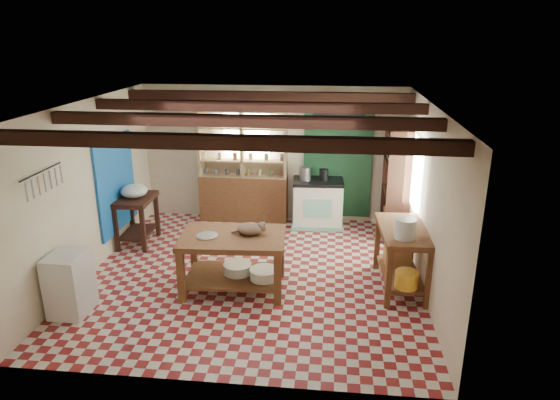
# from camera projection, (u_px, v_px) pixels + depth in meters

# --- Properties ---
(floor) EXTENTS (5.00, 5.00, 0.02)m
(floor) POSITION_uv_depth(u_px,v_px,m) (253.00, 275.00, 7.67)
(floor) COLOR maroon
(floor) RESTS_ON ground
(ceiling) EXTENTS (5.00, 5.00, 0.02)m
(ceiling) POSITION_uv_depth(u_px,v_px,m) (250.00, 104.00, 6.83)
(ceiling) COLOR #4E4E53
(ceiling) RESTS_ON wall_back
(wall_back) EXTENTS (5.00, 0.04, 2.60)m
(wall_back) POSITION_uv_depth(u_px,v_px,m) (273.00, 154.00, 9.60)
(wall_back) COLOR beige
(wall_back) RESTS_ON floor
(wall_front) EXTENTS (5.00, 0.04, 2.60)m
(wall_front) POSITION_uv_depth(u_px,v_px,m) (211.00, 273.00, 4.90)
(wall_front) COLOR beige
(wall_front) RESTS_ON floor
(wall_left) EXTENTS (0.04, 5.00, 2.60)m
(wall_left) POSITION_uv_depth(u_px,v_px,m) (88.00, 189.00, 7.51)
(wall_left) COLOR beige
(wall_left) RESTS_ON floor
(wall_right) EXTENTS (0.04, 5.00, 2.60)m
(wall_right) POSITION_uv_depth(u_px,v_px,m) (428.00, 200.00, 6.99)
(wall_right) COLOR beige
(wall_right) RESTS_ON floor
(ceiling_beams) EXTENTS (5.00, 3.80, 0.15)m
(ceiling_beams) POSITION_uv_depth(u_px,v_px,m) (250.00, 113.00, 6.87)
(ceiling_beams) COLOR #361A12
(ceiling_beams) RESTS_ON ceiling
(blue_wall_patch) EXTENTS (0.04, 1.40, 1.60)m
(blue_wall_patch) POSITION_uv_depth(u_px,v_px,m) (116.00, 184.00, 8.41)
(blue_wall_patch) COLOR #185FB5
(blue_wall_patch) RESTS_ON wall_left
(green_wall_patch) EXTENTS (1.30, 0.04, 2.30)m
(green_wall_patch) POSITION_uv_depth(u_px,v_px,m) (338.00, 159.00, 9.46)
(green_wall_patch) COLOR #1B4528
(green_wall_patch) RESTS_ON wall_back
(window_back) EXTENTS (0.90, 0.02, 0.80)m
(window_back) POSITION_uv_depth(u_px,v_px,m) (247.00, 133.00, 9.51)
(window_back) COLOR silver
(window_back) RESTS_ON wall_back
(window_right) EXTENTS (0.02, 1.30, 1.20)m
(window_right) POSITION_uv_depth(u_px,v_px,m) (416.00, 174.00, 7.90)
(window_right) COLOR silver
(window_right) RESTS_ON wall_right
(utensil_rail) EXTENTS (0.06, 0.90, 0.28)m
(utensil_rail) POSITION_uv_depth(u_px,v_px,m) (43.00, 181.00, 6.22)
(utensil_rail) COLOR black
(utensil_rail) RESTS_ON wall_left
(pot_rack) EXTENTS (0.86, 0.12, 0.36)m
(pot_rack) POSITION_uv_depth(u_px,v_px,m) (340.00, 113.00, 8.77)
(pot_rack) COLOR black
(pot_rack) RESTS_ON ceiling
(shelving_unit) EXTENTS (1.70, 0.34, 2.20)m
(shelving_unit) POSITION_uv_depth(u_px,v_px,m) (243.00, 166.00, 9.54)
(shelving_unit) COLOR tan
(shelving_unit) RESTS_ON floor
(tall_rack) EXTENTS (0.40, 0.86, 2.00)m
(tall_rack) POSITION_uv_depth(u_px,v_px,m) (396.00, 183.00, 8.81)
(tall_rack) COLOR #361A12
(tall_rack) RESTS_ON floor
(work_table) EXTENTS (1.51, 1.05, 0.83)m
(work_table) POSITION_uv_depth(u_px,v_px,m) (233.00, 262.00, 7.14)
(work_table) COLOR brown
(work_table) RESTS_ON floor
(stove) EXTENTS (0.96, 0.67, 0.91)m
(stove) POSITION_uv_depth(u_px,v_px,m) (318.00, 203.00, 9.45)
(stove) COLOR #EFE5CF
(stove) RESTS_ON floor
(prep_table) EXTENTS (0.60, 0.86, 0.85)m
(prep_table) POSITION_uv_depth(u_px,v_px,m) (137.00, 220.00, 8.67)
(prep_table) COLOR #361A12
(prep_table) RESTS_ON floor
(white_cabinet) EXTENTS (0.47, 0.56, 0.83)m
(white_cabinet) POSITION_uv_depth(u_px,v_px,m) (70.00, 284.00, 6.53)
(white_cabinet) COLOR silver
(white_cabinet) RESTS_ON floor
(right_counter) EXTENTS (0.71, 1.32, 0.92)m
(right_counter) POSITION_uv_depth(u_px,v_px,m) (401.00, 258.00, 7.15)
(right_counter) COLOR brown
(right_counter) RESTS_ON floor
(cat) EXTENTS (0.43, 0.36, 0.17)m
(cat) POSITION_uv_depth(u_px,v_px,m) (250.00, 229.00, 7.01)
(cat) COLOR #85624D
(cat) RESTS_ON work_table
(steel_tray) EXTENTS (0.32, 0.32, 0.02)m
(steel_tray) POSITION_uv_depth(u_px,v_px,m) (207.00, 236.00, 6.97)
(steel_tray) COLOR #A0A0A7
(steel_tray) RESTS_ON work_table
(basin_large) EXTENTS (0.43, 0.43, 0.14)m
(basin_large) POSITION_uv_depth(u_px,v_px,m) (238.00, 268.00, 7.22)
(basin_large) COLOR silver
(basin_large) RESTS_ON work_table
(basin_small) EXTENTS (0.43, 0.43, 0.14)m
(basin_small) POSITION_uv_depth(u_px,v_px,m) (264.00, 274.00, 7.06)
(basin_small) COLOR silver
(basin_small) RESTS_ON work_table
(kettle_left) EXTENTS (0.22, 0.22, 0.24)m
(kettle_left) POSITION_uv_depth(u_px,v_px,m) (305.00, 173.00, 9.28)
(kettle_left) COLOR #A0A0A7
(kettle_left) RESTS_ON stove
(kettle_right) EXTENTS (0.18, 0.18, 0.21)m
(kettle_right) POSITION_uv_depth(u_px,v_px,m) (324.00, 175.00, 9.27)
(kettle_right) COLOR black
(kettle_right) RESTS_ON stove
(enamel_bowl) EXTENTS (0.46, 0.46, 0.22)m
(enamel_bowl) POSITION_uv_depth(u_px,v_px,m) (134.00, 191.00, 8.50)
(enamel_bowl) COLOR silver
(enamel_bowl) RESTS_ON prep_table
(white_bucket) EXTENTS (0.29, 0.29, 0.28)m
(white_bucket) POSITION_uv_depth(u_px,v_px,m) (405.00, 229.00, 6.63)
(white_bucket) COLOR silver
(white_bucket) RESTS_ON right_counter
(wicker_basket) EXTENTS (0.39, 0.32, 0.26)m
(wicker_basket) POSITION_uv_depth(u_px,v_px,m) (397.00, 255.00, 7.46)
(wicker_basket) COLOR #A87643
(wicker_basket) RESTS_ON right_counter
(yellow_tub) EXTENTS (0.33, 0.33, 0.23)m
(yellow_tub) POSITION_uv_depth(u_px,v_px,m) (406.00, 279.00, 6.76)
(yellow_tub) COLOR yellow
(yellow_tub) RESTS_ON right_counter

